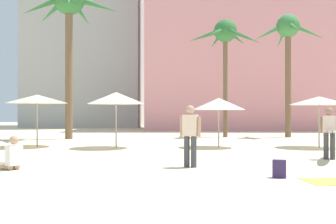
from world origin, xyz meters
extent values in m
plane|color=beige|center=(0.00, 0.00, 0.00)|extent=(120.00, 120.00, 0.00)
cube|color=pink|center=(7.50, 32.25, 8.64)|extent=(20.39, 9.83, 17.29)
cube|color=#A8A8A3|center=(-9.88, 39.84, 13.99)|extent=(12.03, 11.67, 27.99)
cylinder|color=brown|center=(-6.22, 17.07, 4.07)|extent=(0.43, 0.43, 8.13)
cone|color=#2D6B33|center=(-4.60, 17.28, 7.80)|extent=(2.49, 0.72, 1.06)
cone|color=#2D6B33|center=(-5.86, 18.61, 7.67)|extent=(0.93, 2.44, 1.30)
cone|color=#2D6B33|center=(-7.48, 18.01, 7.65)|extent=(2.17, 1.75, 1.34)
cone|color=#2D6B33|center=(-7.58, 16.38, 7.56)|extent=(2.26, 1.42, 1.51)
cone|color=#2D6B33|center=(-5.82, 15.55, 7.65)|extent=(0.99, 2.42, 1.34)
cylinder|color=brown|center=(6.96, 19.10, 3.46)|extent=(0.36, 0.36, 6.93)
sphere|color=#387A3D|center=(6.96, 19.10, 6.93)|extent=(1.42, 1.42, 1.42)
cone|color=#387A3D|center=(8.28, 19.17, 6.54)|extent=(2.06, 0.42, 1.07)
cone|color=#387A3D|center=(6.87, 20.35, 6.40)|extent=(0.45, 1.97, 1.32)
cone|color=#387A3D|center=(5.70, 18.87, 6.46)|extent=(2.02, 0.67, 1.22)
cone|color=#387A3D|center=(6.97, 17.76, 6.58)|extent=(0.33, 2.07, 0.99)
cylinder|color=brown|center=(3.07, 19.12, 3.32)|extent=(0.28, 0.28, 6.64)
sphere|color=#2D6B33|center=(3.07, 19.12, 6.64)|extent=(1.42, 1.42, 1.42)
cone|color=#2D6B33|center=(4.36, 19.31, 6.28)|extent=(2.04, 0.60, 1.01)
cone|color=#2D6B33|center=(3.93, 20.15, 6.37)|extent=(1.55, 1.77, 0.85)
cone|color=#2D6B33|center=(2.65, 20.36, 6.29)|extent=(0.95, 2.01, 1.00)
cone|color=#2D6B33|center=(1.75, 19.16, 6.32)|extent=(2.04, 0.37, 0.95)
cone|color=#2D6B33|center=(2.38, 17.99, 6.33)|extent=(1.33, 1.90, 0.92)
cone|color=#2D6B33|center=(3.62, 17.95, 6.25)|extent=(1.13, 1.94, 1.07)
cylinder|color=gray|center=(1.91, 11.40, 1.08)|extent=(0.06, 0.06, 2.17)
cone|color=beige|center=(1.91, 11.40, 1.91)|extent=(2.35, 2.35, 0.52)
cylinder|color=gray|center=(-6.17, 11.57, 1.16)|extent=(0.06, 0.06, 2.33)
cone|color=beige|center=(-6.17, 11.57, 2.14)|extent=(2.70, 2.70, 0.38)
cylinder|color=gray|center=(6.28, 11.43, 1.12)|extent=(0.06, 0.06, 2.23)
cone|color=white|center=(6.28, 11.43, 2.05)|extent=(2.55, 2.55, 0.37)
cylinder|color=gray|center=(-2.55, 11.06, 1.21)|extent=(0.06, 0.06, 2.41)
cone|color=beige|center=(-2.55, 11.06, 2.15)|extent=(2.50, 2.50, 0.51)
cube|color=#30244B|center=(2.49, 2.92, 0.21)|extent=(0.34, 0.27, 0.42)
cube|color=#261D3C|center=(2.53, 3.04, 0.13)|extent=(0.22, 0.13, 0.18)
cylinder|color=#3D3D42|center=(4.95, 6.82, 0.44)|extent=(0.21, 0.21, 0.87)
cylinder|color=#3D3D42|center=(5.13, 6.74, 0.44)|extent=(0.21, 0.21, 0.87)
cube|color=beige|center=(5.04, 6.78, 1.15)|extent=(0.45, 0.36, 0.55)
sphere|color=#936B51|center=(5.04, 6.78, 1.56)|extent=(0.32, 0.32, 0.24)
cylinder|color=#936B51|center=(4.81, 6.88, 1.11)|extent=(0.13, 0.13, 0.52)
ellipsoid|color=#B2B2B7|center=(5.04, 6.48, 0.90)|extent=(1.31, 2.78, 0.31)
ellipsoid|color=#92125F|center=(5.04, 6.48, 0.90)|extent=(1.33, 2.79, 0.29)
cube|color=black|center=(4.64, 5.41, 0.89)|extent=(0.06, 0.11, 0.19)
cylinder|color=tan|center=(-4.58, 4.23, 0.08)|extent=(0.74, 0.57, 0.16)
cylinder|color=tan|center=(-4.47, 4.39, 0.08)|extent=(0.74, 0.57, 0.16)
cube|color=white|center=(-4.20, 4.09, 0.39)|extent=(0.41, 0.45, 0.54)
sphere|color=tan|center=(-4.20, 4.09, 0.80)|extent=(0.33, 0.33, 0.24)
cylinder|color=#3D3D42|center=(0.57, 4.71, 0.44)|extent=(0.20, 0.20, 0.87)
cylinder|color=#3D3D42|center=(0.38, 4.77, 0.44)|extent=(0.20, 0.20, 0.87)
cube|color=beige|center=(0.48, 4.74, 1.17)|extent=(0.45, 0.33, 0.59)
sphere|color=tan|center=(0.48, 4.74, 1.60)|extent=(0.30, 0.30, 0.24)
cylinder|color=tan|center=(0.71, 4.66, 1.13)|extent=(0.13, 0.13, 0.56)
cylinder|color=tan|center=(0.24, 4.82, 1.13)|extent=(0.13, 0.13, 0.56)
camera|label=1|loc=(0.15, -6.72, 1.51)|focal=44.18mm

